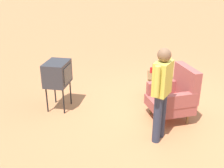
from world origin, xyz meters
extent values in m
plane|color=#C17A4C|center=(0.00, 0.00, 0.00)|extent=(60.00, 60.00, 0.00)
cylinder|color=brown|center=(0.11, -0.21, 0.11)|extent=(0.05, 0.05, 0.22)
cylinder|color=brown|center=(0.60, -0.02, 0.11)|extent=(0.05, 0.05, 0.22)
cylinder|color=brown|center=(-0.09, 0.29, 0.11)|extent=(0.05, 0.05, 0.22)
cylinder|color=brown|center=(0.41, 0.48, 0.11)|extent=(0.05, 0.05, 0.22)
cube|color=#9E4C47|center=(0.26, 0.14, 0.32)|extent=(0.98, 0.98, 0.20)
cube|color=#9E4C47|center=(0.14, 0.43, 0.74)|extent=(0.77, 0.43, 0.64)
cube|color=#9E4C47|center=(-0.04, 0.02, 0.55)|extent=(0.38, 0.69, 0.26)
cube|color=#9E4C47|center=(0.56, 0.25, 0.55)|extent=(0.38, 0.69, 0.26)
cylinder|color=black|center=(-0.84, -0.24, 0.28)|extent=(0.04, 0.04, 0.56)
cylinder|color=black|center=(-0.39, -0.24, 0.28)|extent=(0.04, 0.04, 0.56)
cylinder|color=black|center=(-0.84, 0.21, 0.28)|extent=(0.04, 0.04, 0.56)
cylinder|color=black|center=(-0.39, 0.21, 0.28)|extent=(0.04, 0.04, 0.56)
cube|color=brown|center=(-0.62, -0.01, 0.57)|extent=(0.56, 0.56, 0.03)
cylinder|color=black|center=(0.27, -1.99, 0.28)|extent=(0.03, 0.03, 0.55)
cylinder|color=black|center=(-0.17, -1.95, 0.28)|extent=(0.03, 0.03, 0.55)
cylinder|color=black|center=(0.25, -2.34, 0.28)|extent=(0.03, 0.03, 0.55)
cylinder|color=black|center=(-0.19, -2.31, 0.28)|extent=(0.03, 0.03, 0.55)
cube|color=#333338|center=(0.04, -2.15, 0.79)|extent=(0.63, 0.48, 0.48)
cube|color=#383D3F|center=(0.06, -1.92, 0.79)|extent=(0.42, 0.04, 0.34)
cylinder|color=#2D3347|center=(0.89, -0.06, 0.43)|extent=(0.14, 0.14, 0.86)
cylinder|color=#2D3347|center=(1.07, -0.14, 0.43)|extent=(0.14, 0.14, 0.86)
cube|color=#D6C64C|center=(0.98, -0.10, 1.14)|extent=(0.42, 0.35, 0.56)
cylinder|color=#D6C64C|center=(0.76, 0.00, 1.17)|extent=(0.09, 0.09, 0.50)
cylinder|color=#D6C64C|center=(1.20, -0.20, 1.17)|extent=(0.09, 0.09, 0.50)
sphere|color=brown|center=(0.98, -0.10, 1.53)|extent=(0.22, 0.22, 0.22)
cylinder|color=brown|center=(-0.52, -0.17, 0.74)|extent=(0.07, 0.07, 0.30)
cylinder|color=blue|center=(-0.59, -0.03, 0.65)|extent=(0.07, 0.07, 0.12)
cylinder|color=red|center=(-0.76, -0.21, 0.65)|extent=(0.07, 0.07, 0.12)
cylinder|color=silver|center=(-0.85, -0.07, 0.68)|extent=(0.09, 0.09, 0.18)
sphere|color=yellow|center=(-0.85, -0.07, 0.82)|extent=(0.07, 0.07, 0.07)
sphere|color=#E04C66|center=(-0.89, -0.06, 0.82)|extent=(0.07, 0.07, 0.07)
sphere|color=orange|center=(-0.82, -0.09, 0.82)|extent=(0.07, 0.07, 0.07)
camera|label=1|loc=(5.13, -0.45, 2.76)|focal=43.88mm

